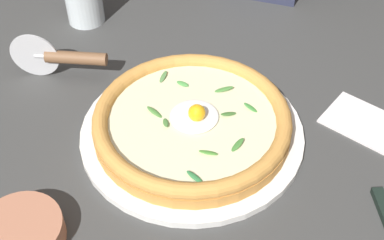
# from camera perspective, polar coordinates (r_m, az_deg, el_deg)

# --- Properties ---
(ground_plane) EXTENTS (2.40, 2.40, 0.03)m
(ground_plane) POSITION_cam_1_polar(r_m,az_deg,el_deg) (0.76, -0.49, -4.58)
(ground_plane) COLOR #3C3D3C
(ground_plane) RESTS_ON ground
(pizza_plate) EXTENTS (0.35, 0.35, 0.01)m
(pizza_plate) POSITION_cam_1_polar(r_m,az_deg,el_deg) (0.77, 0.00, -1.38)
(pizza_plate) COLOR white
(pizza_plate) RESTS_ON ground
(pizza) EXTENTS (0.30, 0.30, 0.05)m
(pizza) POSITION_cam_1_polar(r_m,az_deg,el_deg) (0.75, 0.01, -0.06)
(pizza) COLOR #CE8B3E
(pizza) RESTS_ON pizza_plate
(side_bowl) EXTENTS (0.11, 0.11, 0.03)m
(side_bowl) POSITION_cam_1_polar(r_m,az_deg,el_deg) (0.68, -19.12, -12.21)
(side_bowl) COLOR #B37154
(side_bowl) RESTS_ON ground
(pizza_cutter) EXTENTS (0.06, 0.17, 0.09)m
(pizza_cutter) POSITION_cam_1_polar(r_m,az_deg,el_deg) (0.88, -14.64, 7.04)
(pizza_cutter) COLOR silver
(pizza_cutter) RESTS_ON ground
(drinking_glass) EXTENTS (0.07, 0.07, 0.11)m
(drinking_glass) POSITION_cam_1_polar(r_m,az_deg,el_deg) (1.02, -12.38, 13.33)
(drinking_glass) COLOR silver
(drinking_glass) RESTS_ON ground
(folded_napkin) EXTENTS (0.13, 0.16, 0.01)m
(folded_napkin) POSITION_cam_1_polar(r_m,az_deg,el_deg) (0.83, 19.86, -0.46)
(folded_napkin) COLOR white
(folded_napkin) RESTS_ON ground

